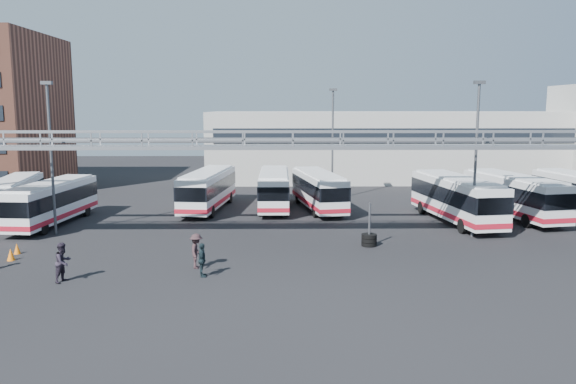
{
  "coord_description": "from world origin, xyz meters",
  "views": [
    {
      "loc": [
        -0.72,
        -29.36,
        8.52
      ],
      "look_at": [
        -0.28,
        6.0,
        3.17
      ],
      "focal_mm": 35.0,
      "sensor_mm": 36.0,
      "label": 1
    }
  ],
  "objects_px": {
    "bus_5": "(318,189)",
    "pedestrian_b": "(63,262)",
    "bus_7": "(456,197)",
    "pedestrian_c": "(196,251)",
    "bus_0": "(14,195)",
    "cone_left": "(11,254)",
    "bus_3": "(208,188)",
    "light_pole_back": "(333,138)",
    "cone_right": "(17,249)",
    "bus_4": "(274,188)",
    "pedestrian_d": "(202,260)",
    "light_pole_mid": "(476,151)",
    "tire_stack": "(369,239)",
    "bus_8": "(513,194)",
    "light_pole_left": "(51,150)",
    "bus_1": "(52,201)"
  },
  "relations": [
    {
      "from": "bus_5",
      "to": "pedestrian_b",
      "type": "relative_size",
      "value": 5.41
    },
    {
      "from": "bus_7",
      "to": "pedestrian_c",
      "type": "xyz_separation_m",
      "value": [
        -17.54,
        -11.86,
        -0.96
      ]
    },
    {
      "from": "bus_0",
      "to": "bus_5",
      "type": "distance_m",
      "value": 24.29
    },
    {
      "from": "pedestrian_b",
      "to": "cone_left",
      "type": "bearing_deg",
      "value": 69.27
    },
    {
      "from": "bus_0",
      "to": "bus_3",
      "type": "height_order",
      "value": "bus_3"
    },
    {
      "from": "light_pole_back",
      "to": "cone_right",
      "type": "distance_m",
      "value": 28.37
    },
    {
      "from": "bus_4",
      "to": "pedestrian_c",
      "type": "bearing_deg",
      "value": -102.49
    },
    {
      "from": "bus_7",
      "to": "bus_5",
      "type": "bearing_deg",
      "value": 143.27
    },
    {
      "from": "pedestrian_b",
      "to": "pedestrian_d",
      "type": "bearing_deg",
      "value": -63.42
    },
    {
      "from": "light_pole_back",
      "to": "bus_7",
      "type": "distance_m",
      "value": 13.82
    },
    {
      "from": "bus_4",
      "to": "pedestrian_c",
      "type": "distance_m",
      "value": 18.28
    },
    {
      "from": "cone_right",
      "to": "bus_0",
      "type": "bearing_deg",
      "value": 115.34
    },
    {
      "from": "bus_4",
      "to": "bus_5",
      "type": "height_order",
      "value": "bus_4"
    },
    {
      "from": "bus_0",
      "to": "cone_left",
      "type": "distance_m",
      "value": 14.37
    },
    {
      "from": "pedestrian_c",
      "to": "light_pole_back",
      "type": "bearing_deg",
      "value": -23.1
    },
    {
      "from": "light_pole_mid",
      "to": "bus_7",
      "type": "relative_size",
      "value": 0.88
    },
    {
      "from": "bus_4",
      "to": "pedestrian_d",
      "type": "bearing_deg",
      "value": -100.04
    },
    {
      "from": "bus_3",
      "to": "pedestrian_c",
      "type": "distance_m",
      "value": 17.43
    },
    {
      "from": "pedestrian_b",
      "to": "tire_stack",
      "type": "height_order",
      "value": "tire_stack"
    },
    {
      "from": "bus_8",
      "to": "pedestrian_c",
      "type": "xyz_separation_m",
      "value": [
        -22.52,
        -13.53,
        -0.92
      ]
    },
    {
      "from": "bus_7",
      "to": "cone_right",
      "type": "relative_size",
      "value": 18.53
    },
    {
      "from": "pedestrian_c",
      "to": "cone_left",
      "type": "height_order",
      "value": "pedestrian_c"
    },
    {
      "from": "cone_right",
      "to": "pedestrian_d",
      "type": "bearing_deg",
      "value": -22.04
    },
    {
      "from": "bus_5",
      "to": "bus_7",
      "type": "distance_m",
      "value": 11.27
    },
    {
      "from": "light_pole_mid",
      "to": "bus_7",
      "type": "height_order",
      "value": "light_pole_mid"
    },
    {
      "from": "bus_4",
      "to": "bus_8",
      "type": "xyz_separation_m",
      "value": [
        18.58,
        -4.3,
        0.08
      ]
    },
    {
      "from": "bus_3",
      "to": "cone_right",
      "type": "bearing_deg",
      "value": -116.84
    },
    {
      "from": "bus_4",
      "to": "cone_right",
      "type": "xyz_separation_m",
      "value": [
        -14.93,
        -14.73,
        -1.46
      ]
    },
    {
      "from": "bus_7",
      "to": "pedestrian_b",
      "type": "xyz_separation_m",
      "value": [
        -23.74,
        -14.13,
        -0.91
      ]
    },
    {
      "from": "light_pole_mid",
      "to": "bus_5",
      "type": "relative_size",
      "value": 0.95
    },
    {
      "from": "bus_3",
      "to": "pedestrian_d",
      "type": "relative_size",
      "value": 6.33
    },
    {
      "from": "bus_0",
      "to": "cone_right",
      "type": "height_order",
      "value": "bus_0"
    },
    {
      "from": "light_pole_left",
      "to": "pedestrian_c",
      "type": "bearing_deg",
      "value": -37.44
    },
    {
      "from": "bus_4",
      "to": "tire_stack",
      "type": "height_order",
      "value": "bus_4"
    },
    {
      "from": "light_pole_mid",
      "to": "cone_left",
      "type": "xyz_separation_m",
      "value": [
        -27.92,
        -5.58,
        -5.38
      ]
    },
    {
      "from": "light_pole_left",
      "to": "light_pole_back",
      "type": "bearing_deg",
      "value": 34.99
    },
    {
      "from": "light_pole_mid",
      "to": "bus_8",
      "type": "relative_size",
      "value": 0.9
    },
    {
      "from": "bus_7",
      "to": "cone_left",
      "type": "relative_size",
      "value": 16.72
    },
    {
      "from": "bus_0",
      "to": "pedestrian_c",
      "type": "relative_size",
      "value": 5.44
    },
    {
      "from": "light_pole_back",
      "to": "pedestrian_c",
      "type": "distance_m",
      "value": 24.55
    },
    {
      "from": "bus_3",
      "to": "pedestrian_c",
      "type": "height_order",
      "value": "bus_3"
    },
    {
      "from": "light_pole_left",
      "to": "pedestrian_d",
      "type": "relative_size",
      "value": 5.85
    },
    {
      "from": "light_pole_left",
      "to": "bus_7",
      "type": "distance_m",
      "value": 28.78
    },
    {
      "from": "bus_8",
      "to": "cone_left",
      "type": "xyz_separation_m",
      "value": [
        -33.19,
        -11.87,
        -1.51
      ]
    },
    {
      "from": "pedestrian_d",
      "to": "bus_7",
      "type": "bearing_deg",
      "value": -57.54
    },
    {
      "from": "bus_1",
      "to": "light_pole_back",
      "type": "bearing_deg",
      "value": 32.14
    },
    {
      "from": "bus_3",
      "to": "bus_4",
      "type": "xyz_separation_m",
      "value": [
        5.53,
        0.49,
        -0.05
      ]
    },
    {
      "from": "cone_left",
      "to": "light_pole_back",
      "type": "bearing_deg",
      "value": 45.93
    },
    {
      "from": "bus_8",
      "to": "tire_stack",
      "type": "distance_m",
      "value": 15.38
    },
    {
      "from": "light_pole_left",
      "to": "bus_5",
      "type": "bearing_deg",
      "value": 26.17
    }
  ]
}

